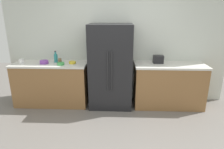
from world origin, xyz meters
name	(u,v)px	position (x,y,z in m)	size (l,w,h in m)	color
ground_plane	(114,142)	(0.00, 0.00, 0.00)	(9.84, 9.84, 0.00)	slate
kitchen_back_panel	(116,39)	(0.00, 1.73, 1.41)	(4.92, 0.10, 2.83)	silver
counter_left	(52,83)	(-1.42, 1.36, 0.47)	(1.59, 0.64, 0.94)	olive
counter_right	(168,85)	(1.14, 1.36, 0.47)	(1.48, 0.64, 0.94)	olive
refrigerator	(111,67)	(-0.11, 1.33, 0.88)	(0.89, 0.68, 1.76)	black
toaster	(158,59)	(0.90, 1.44, 1.02)	(0.21, 0.14, 0.17)	black
bottle_a	(56,58)	(-1.31, 1.44, 1.04)	(0.08, 0.08, 0.25)	teal
cup_a	(60,61)	(-1.19, 1.35, 0.99)	(0.07, 0.07, 0.11)	brown
cup_b	(22,61)	(-2.00, 1.29, 0.99)	(0.10, 0.10, 0.10)	white
bowl_a	(72,62)	(-0.92, 1.34, 0.96)	(0.15, 0.15, 0.05)	yellow
bowl_b	(44,62)	(-1.52, 1.31, 0.97)	(0.18, 0.18, 0.07)	purple
bowl_c	(61,64)	(-1.14, 1.22, 0.97)	(0.14, 0.14, 0.05)	green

